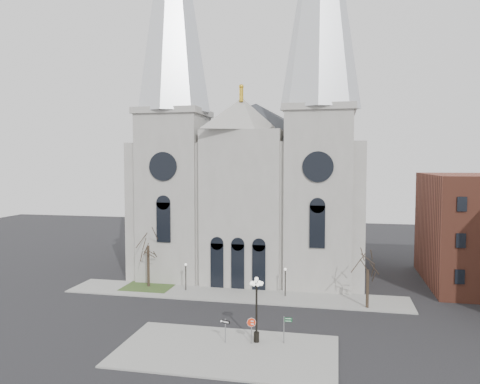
% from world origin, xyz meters
% --- Properties ---
extents(ground, '(160.00, 160.00, 0.00)m').
position_xyz_m(ground, '(0.00, 0.00, 0.00)').
color(ground, black).
rests_on(ground, ground).
extents(sidewalk_near, '(18.00, 10.00, 0.14)m').
position_xyz_m(sidewalk_near, '(3.00, -5.00, 0.07)').
color(sidewalk_near, gray).
rests_on(sidewalk_near, ground).
extents(sidewalk_far, '(40.00, 6.00, 0.14)m').
position_xyz_m(sidewalk_far, '(0.00, 11.00, 0.07)').
color(sidewalk_far, gray).
rests_on(sidewalk_far, ground).
extents(grass_patch, '(6.00, 5.00, 0.18)m').
position_xyz_m(grass_patch, '(-11.00, 12.00, 0.09)').
color(grass_patch, '#2B461E').
rests_on(grass_patch, ground).
extents(cathedral, '(33.00, 26.66, 54.00)m').
position_xyz_m(cathedral, '(0.00, 22.86, 18.48)').
color(cathedral, gray).
rests_on(cathedral, ground).
extents(tree_left, '(3.20, 3.20, 7.50)m').
position_xyz_m(tree_left, '(-11.00, 12.00, 5.58)').
color(tree_left, black).
rests_on(tree_left, ground).
extents(tree_right, '(3.20, 3.20, 6.00)m').
position_xyz_m(tree_right, '(15.00, 9.00, 4.47)').
color(tree_right, black).
rests_on(tree_right, ground).
extents(ped_lamp_left, '(0.32, 0.32, 3.26)m').
position_xyz_m(ped_lamp_left, '(-6.00, 11.50, 2.33)').
color(ped_lamp_left, black).
rests_on(ped_lamp_left, sidewalk_far).
extents(ped_lamp_right, '(0.32, 0.32, 3.26)m').
position_xyz_m(ped_lamp_right, '(6.00, 11.50, 2.33)').
color(ped_lamp_right, black).
rests_on(ped_lamp_right, sidewalk_far).
extents(stop_sign, '(0.80, 0.16, 2.24)m').
position_xyz_m(stop_sign, '(4.76, -3.19, 1.75)').
color(stop_sign, slate).
rests_on(stop_sign, sidewalk_near).
extents(globe_lamp, '(1.58, 1.58, 5.66)m').
position_xyz_m(globe_lamp, '(5.11, -2.78, 3.70)').
color(globe_lamp, black).
rests_on(globe_lamp, sidewalk_near).
extents(one_way_sign, '(0.88, 0.32, 2.09)m').
position_xyz_m(one_way_sign, '(2.55, -3.51, 1.56)').
color(one_way_sign, slate).
rests_on(one_way_sign, sidewalk_near).
extents(street_name_sign, '(0.74, 0.13, 2.31)m').
position_xyz_m(street_name_sign, '(7.53, -2.53, 1.50)').
color(street_name_sign, slate).
rests_on(street_name_sign, sidewalk_near).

